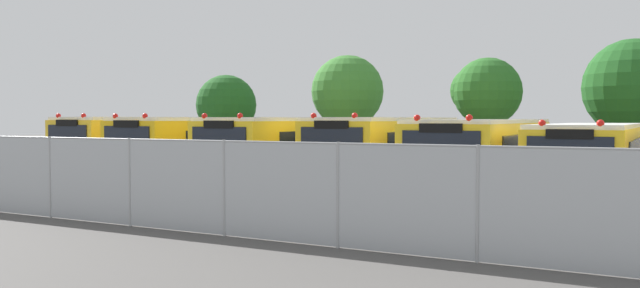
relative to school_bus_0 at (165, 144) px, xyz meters
The scene contains 12 objects.
ground_plane 10.43m from the school_bus_0, ahead, with size 160.00×160.00×0.00m, color #514F4C.
school_bus_0 is the anchor object (origin of this frame).
school_bus_1 3.40m from the school_bus_0, ahead, with size 2.52×11.43×2.73m.
school_bus_2 7.02m from the school_bus_0, ahead, with size 2.60×11.52×2.72m.
school_bus_3 10.31m from the school_bus_0, ahead, with size 2.72×9.97×2.73m.
school_bus_4 13.85m from the school_bus_0, ahead, with size 2.73×10.75×2.66m.
school_bus_5 17.07m from the school_bus_0, ahead, with size 2.63×9.62×2.53m.
tree_0 11.82m from the school_bus_0, 112.86° to the left, with size 3.68×3.68×5.24m.
tree_1 12.20m from the school_bus_0, 75.10° to the left, with size 4.08×4.08×6.14m.
tree_2 15.77m from the school_bus_0, 45.01° to the left, with size 3.58×3.41×5.61m.
tree_3 21.45m from the school_bus_0, 34.14° to the left, with size 4.53×4.53×6.28m.
chainlink_fence 14.62m from the school_bus_0, 43.53° to the right, with size 27.59×0.07×2.09m.
Camera 1 is at (8.64, -21.35, 2.54)m, focal length 36.20 mm.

